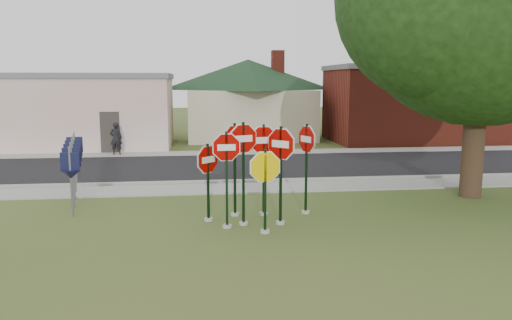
{
  "coord_description": "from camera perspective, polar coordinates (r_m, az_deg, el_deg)",
  "views": [
    {
      "loc": [
        -1.45,
        -11.71,
        3.8
      ],
      "look_at": [
        0.17,
        2.0,
        1.6
      ],
      "focal_mm": 35.0,
      "sensor_mm": 36.0,
      "label": 1
    }
  ],
  "objects": [
    {
      "name": "road",
      "position": [
        22.09,
        -2.87,
        -0.8
      ],
      "size": [
        60.0,
        7.0,
        0.04
      ],
      "primitive_type": "cube",
      "color": "black",
      "rests_on": "ground"
    },
    {
      "name": "stop_sign_yellow",
      "position": [
        12.39,
        1.05,
        -2.37
      ],
      "size": [
        1.09,
        0.24,
        2.24
      ],
      "color": "#A09D96",
      "rests_on": "ground"
    },
    {
      "name": "stop_sign_left",
      "position": [
        12.79,
        -3.38,
        -0.77
      ],
      "size": [
        1.01,
        0.24,
        2.62
      ],
      "color": "#A09D96",
      "rests_on": "ground"
    },
    {
      "name": "stop_sign_back_right",
      "position": [
        13.98,
        0.87,
        0.46
      ],
      "size": [
        1.11,
        0.24,
        2.71
      ],
      "color": "#A09D96",
      "rests_on": "ground"
    },
    {
      "name": "sidewalk_far",
      "position": [
        26.33,
        -3.5,
        0.82
      ],
      "size": [
        60.0,
        1.6,
        0.06
      ],
      "primitive_type": "cube",
      "color": "#97988F",
      "rests_on": "ground"
    },
    {
      "name": "ground",
      "position": [
        12.4,
        0.32,
        -8.78
      ],
      "size": [
        120.0,
        120.0,
        0.0
      ],
      "primitive_type": "plane",
      "color": "#354E1D",
      "rests_on": "ground"
    },
    {
      "name": "stop_sign_far_right",
      "position": [
        14.25,
        5.79,
        0.52
      ],
      "size": [
        0.42,
        1.01,
        2.7
      ],
      "color": "#A09D96",
      "rests_on": "ground"
    },
    {
      "name": "building_house",
      "position": [
        33.89,
        -0.89,
        8.81
      ],
      "size": [
        11.6,
        11.6,
        6.2
      ],
      "color": "#C2B89A",
      "rests_on": "ground"
    },
    {
      "name": "stop_sign_back_left",
      "position": [
        13.93,
        -2.45,
        0.53
      ],
      "size": [
        0.91,
        0.65,
        2.75
      ],
      "color": "#A09D96",
      "rests_on": "ground"
    },
    {
      "name": "stop_sign_right",
      "position": [
        13.11,
        2.85,
        0.02
      ],
      "size": [
        0.84,
        0.83,
        2.75
      ],
      "color": "#A09D96",
      "rests_on": "ground"
    },
    {
      "name": "pedestrian",
      "position": [
        26.4,
        -15.7,
        2.39
      ],
      "size": [
        0.63,
        0.43,
        1.65
      ],
      "primitive_type": "imported",
      "rotation": [
        0.0,
        0.0,
        3.21
      ],
      "color": "black",
      "rests_on": "sidewalk_far"
    },
    {
      "name": "building_brick",
      "position": [
        33.1,
        17.36,
        6.24
      ],
      "size": [
        10.2,
        6.2,
        4.75
      ],
      "color": "maroon",
      "rests_on": "ground"
    },
    {
      "name": "stop_sign_far_left",
      "position": [
        13.52,
        -5.52,
        -1.42
      ],
      "size": [
        0.76,
        0.77,
        2.23
      ],
      "color": "#A09D96",
      "rests_on": "ground"
    },
    {
      "name": "building_stucco",
      "position": [
        30.7,
        -21.05,
        5.38
      ],
      "size": [
        12.2,
        6.2,
        4.2
      ],
      "color": "silver",
      "rests_on": "ground"
    },
    {
      "name": "route_sign_row",
      "position": [
        16.88,
        -20.17,
        -0.27
      ],
      "size": [
        1.43,
        4.63,
        2.0
      ],
      "color": "#59595E",
      "rests_on": "ground"
    },
    {
      "name": "bg_tree_right",
      "position": [
        44.45,
        25.58,
        10.49
      ],
      "size": [
        5.6,
        5.6,
        8.4
      ],
      "color": "#302115",
      "rests_on": "ground"
    },
    {
      "name": "sidewalk_near",
      "position": [
        17.68,
        -1.87,
        -3.25
      ],
      "size": [
        60.0,
        1.6,
        0.06
      ],
      "primitive_type": "cube",
      "color": "#97988F",
      "rests_on": "ground"
    },
    {
      "name": "curb",
      "position": [
        18.65,
        -2.13,
        -2.48
      ],
      "size": [
        60.0,
        0.2,
        0.14
      ],
      "primitive_type": "cube",
      "color": "#97988F",
      "rests_on": "ground"
    },
    {
      "name": "stop_sign_center",
      "position": [
        13.01,
        -1.46,
        0.2
      ],
      "size": [
        1.02,
        0.37,
        2.85
      ],
      "color": "#A09D96",
      "rests_on": "ground"
    }
  ]
}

